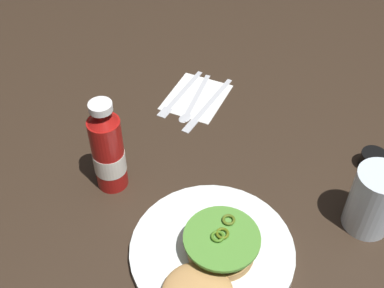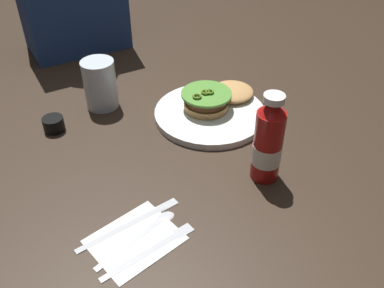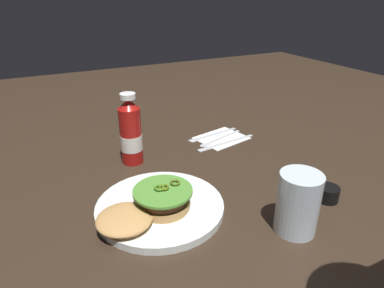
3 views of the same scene
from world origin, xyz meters
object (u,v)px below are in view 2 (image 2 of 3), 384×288
at_px(burger_sandwich, 216,97).
at_px(condiment_cup, 54,124).
at_px(dinner_plate, 210,114).
at_px(fork_utensil, 156,246).
at_px(water_glass, 100,84).
at_px(butter_knife, 135,220).
at_px(napkin, 135,240).
at_px(spoon_utensil, 147,229).
at_px(ketchup_bottle, 268,143).

height_order(burger_sandwich, condiment_cup, burger_sandwich).
bearing_deg(dinner_plate, fork_utensil, -133.97).
bearing_deg(fork_utensil, dinner_plate, 46.03).
bearing_deg(water_glass, condiment_cup, -161.79).
distance_m(water_glass, butter_knife, 0.44).
bearing_deg(burger_sandwich, water_glass, 147.48).
bearing_deg(napkin, butter_knife, 65.25).
bearing_deg(fork_utensil, spoon_utensil, 89.15).
bearing_deg(napkin, condiment_cup, 94.95).
bearing_deg(water_glass, burger_sandwich, -32.52).
distance_m(burger_sandwich, spoon_utensil, 0.45).
height_order(fork_utensil, butter_knife, same).
bearing_deg(butter_knife, water_glass, 78.21).
bearing_deg(ketchup_bottle, dinner_plate, 86.22).
xyz_separation_m(napkin, fork_utensil, (0.03, -0.03, 0.00)).
bearing_deg(dinner_plate, burger_sandwich, 34.54).
height_order(water_glass, napkin, water_glass).
bearing_deg(fork_utensil, ketchup_bottle, 12.09).
bearing_deg(napkin, burger_sandwich, 39.79).
xyz_separation_m(water_glass, fork_utensil, (-0.08, -0.50, -0.06)).
distance_m(water_glass, spoon_utensil, 0.47).
distance_m(burger_sandwich, ketchup_bottle, 0.29).
distance_m(spoon_utensil, butter_knife, 0.03).
distance_m(ketchup_bottle, fork_utensil, 0.31).
height_order(napkin, butter_knife, butter_knife).
height_order(ketchup_bottle, condiment_cup, ketchup_bottle).
bearing_deg(ketchup_bottle, spoon_utensil, -176.43).
relative_size(ketchup_bottle, butter_knife, 0.93).
relative_size(burger_sandwich, spoon_utensil, 1.19).
xyz_separation_m(dinner_plate, water_glass, (-0.22, 0.19, 0.06)).
bearing_deg(burger_sandwich, butter_knife, -142.76).
xyz_separation_m(condiment_cup, butter_knife, (0.06, -0.38, -0.01)).
bearing_deg(ketchup_bottle, butter_knife, 177.30).
bearing_deg(butter_knife, condiment_cup, 98.28).
bearing_deg(dinner_plate, butter_knife, -142.49).
distance_m(dinner_plate, fork_utensil, 0.44).
xyz_separation_m(water_glass, spoon_utensil, (-0.08, -0.46, -0.06)).
bearing_deg(spoon_utensil, condiment_cup, 98.87).
bearing_deg(condiment_cup, butter_knife, -81.72).
height_order(condiment_cup, napkin, condiment_cup).
height_order(ketchup_bottle, napkin, ketchup_bottle).
height_order(condiment_cup, fork_utensil, condiment_cup).
height_order(burger_sandwich, spoon_utensil, burger_sandwich).
bearing_deg(spoon_utensil, fork_utensil, -90.85).
height_order(burger_sandwich, ketchup_bottle, ketchup_bottle).
bearing_deg(spoon_utensil, dinner_plate, 41.83).
relative_size(ketchup_bottle, fork_utensil, 1.04).
distance_m(ketchup_bottle, spoon_utensil, 0.30).
height_order(dinner_plate, napkin, dinner_plate).
relative_size(ketchup_bottle, condiment_cup, 3.94).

